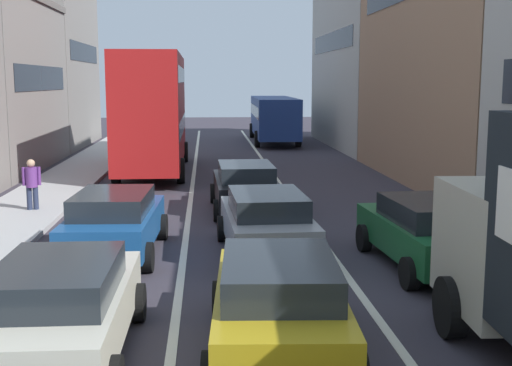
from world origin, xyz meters
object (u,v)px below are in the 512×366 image
sedan_right_lane_behind_truck (427,231)px  bus_far_queue_secondary (274,115)px  coupe_centre_lane_fourth (245,186)px  wagon_left_lane_second (60,307)px  pedestrian_near_kerb (32,183)px  bus_mid_queue_primary (153,108)px  sedan_centre_lane_second (279,302)px  hatchback_centre_lane_third (266,222)px  sedan_left_lane_third (115,221)px

sedan_right_lane_behind_truck → bus_far_queue_secondary: size_ratio=0.42×
bus_far_queue_secondary → coupe_centre_lane_fourth: bearing=173.4°
wagon_left_lane_second → pedestrian_near_kerb: bearing=16.5°
bus_mid_queue_primary → wagon_left_lane_second: bearing=-180.0°
sedan_centre_lane_second → coupe_centre_lane_fourth: same height
hatchback_centre_lane_third → bus_far_queue_secondary: bearing=-8.5°
pedestrian_near_kerb → bus_far_queue_secondary: bearing=148.2°
sedan_centre_lane_second → coupe_centre_lane_fourth: 10.75m
sedan_centre_lane_second → sedan_left_lane_third: bearing=31.6°
sedan_left_lane_third → bus_far_queue_secondary: 28.62m
bus_mid_queue_primary → hatchback_centre_lane_third: bearing=-166.2°
wagon_left_lane_second → bus_mid_queue_primary: bus_mid_queue_primary is taller
wagon_left_lane_second → pedestrian_near_kerb: pedestrian_near_kerb is taller
bus_far_queue_secondary → wagon_left_lane_second: bearing=170.5°
hatchback_centre_lane_third → pedestrian_near_kerb: (-6.57, 5.31, 0.15)m
hatchback_centre_lane_third → pedestrian_near_kerb: size_ratio=2.63×
sedan_left_lane_third → bus_mid_queue_primary: bearing=3.1°
sedan_left_lane_third → sedan_right_lane_behind_truck: size_ratio=0.99×
sedan_left_lane_third → bus_mid_queue_primary: (-0.17, 13.86, 2.03)m
sedan_centre_lane_second → hatchback_centre_lane_third: size_ratio=1.01×
sedan_centre_lane_second → sedan_right_lane_behind_truck: bearing=-37.0°
sedan_right_lane_behind_truck → bus_mid_queue_primary: 17.01m
wagon_left_lane_second → pedestrian_near_kerb: (-3.13, 10.82, 0.15)m
sedan_left_lane_third → coupe_centre_lane_fourth: same height
sedan_centre_lane_second → bus_far_queue_secondary: 33.87m
sedan_centre_lane_second → sedan_left_lane_third: same height
sedan_centre_lane_second → coupe_centre_lane_fourth: size_ratio=1.01×
coupe_centre_lane_fourth → bus_mid_queue_primary: bearing=19.8°
sedan_left_lane_third → bus_far_queue_secondary: (6.50, 27.85, 0.96)m
hatchback_centre_lane_third → bus_mid_queue_primary: (-3.62, 14.16, 2.03)m
sedan_right_lane_behind_truck → bus_mid_queue_primary: bus_mid_queue_primary is taller
sedan_left_lane_third → bus_far_queue_secondary: bus_far_queue_secondary is taller
hatchback_centre_lane_third → bus_far_queue_secondary: bus_far_queue_secondary is taller
hatchback_centre_lane_third → bus_mid_queue_primary: bus_mid_queue_primary is taller
bus_mid_queue_primary → pedestrian_near_kerb: bearing=161.1°
sedan_left_lane_third → bus_far_queue_secondary: size_ratio=0.41×
hatchback_centre_lane_third → sedan_right_lane_behind_truck: same height
coupe_centre_lane_fourth → bus_far_queue_secondary: bus_far_queue_secondary is taller
wagon_left_lane_second → coupe_centre_lane_fourth: size_ratio=0.99×
bus_far_queue_secondary → pedestrian_near_kerb: bus_far_queue_secondary is taller
sedan_centre_lane_second → hatchback_centre_lane_third: bearing=-0.0°
hatchback_centre_lane_third → pedestrian_near_kerb: pedestrian_near_kerb is taller
sedan_centre_lane_second → pedestrian_near_kerb: 12.51m
sedan_centre_lane_second → bus_far_queue_secondary: (3.37, 33.69, 0.96)m
sedan_centre_lane_second → coupe_centre_lane_fourth: bearing=2.5°
bus_mid_queue_primary → bus_far_queue_secondary: bus_mid_queue_primary is taller
coupe_centre_lane_fourth → pedestrian_near_kerb: size_ratio=2.61×
bus_mid_queue_primary → bus_far_queue_secondary: (6.67, 14.00, -1.07)m
bus_mid_queue_primary → pedestrian_near_kerb: size_ratio=6.34×
wagon_left_lane_second → hatchback_centre_lane_third: (3.43, 5.51, 0.00)m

